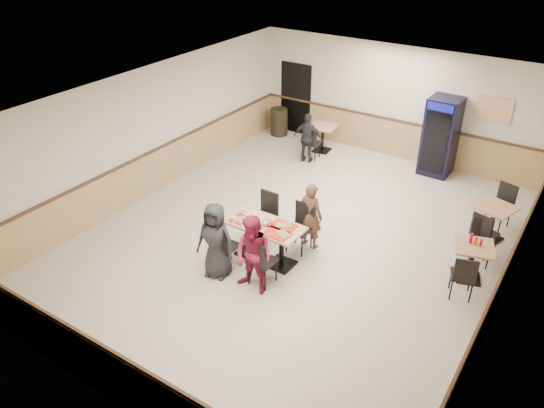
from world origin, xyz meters
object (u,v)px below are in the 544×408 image
Objects in this scene: pepsi_cooler at (440,137)px; side_table_far at (493,218)px; back_table at (323,134)px; main_table at (265,236)px; lone_diner at (308,138)px; side_table_near at (472,257)px; diner_woman_right at (254,255)px; diner_woman_left at (216,241)px; diner_man_opposite at (311,215)px; trash_bin at (279,122)px.

side_table_far is at bearing -50.01° from pepsi_cooler.
pepsi_cooler reaches higher than back_table.
side_table_far is at bearing 42.60° from main_table.
lone_diner is 5.78m from side_table_near.
main_table is 0.99× the size of diner_woman_right.
back_table is at bearing 157.99° from side_table_far.
main_table reaches higher than side_table_far.
side_table_near is (3.99, 2.45, -0.26)m from diner_woman_left.
side_table_far is at bearing -22.01° from back_table.
lone_diner is (-1.56, 4.33, 0.15)m from main_table.
side_table_near is (3.14, 2.46, -0.27)m from diner_woman_right.
diner_woman_right is at bearing -98.97° from pepsi_cooler.
diner_man_opposite is at bearing 49.35° from diner_woman_left.
lone_diner is at bearing 151.27° from side_table_near.
diner_woman_right reaches higher than side_table_near.
diner_woman_right is 5.11m from side_table_far.
main_table is 6.39m from trash_bin.
diner_woman_left is 1.86× the size of trash_bin.
trash_bin is at bearing 149.42° from side_table_near.
diner_woman_left is 0.85m from diner_woman_right.
lone_diner is 1.68× the size of trash_bin.
side_table_far is 5.44m from back_table.
pepsi_cooler is at bearing -97.61° from diner_man_opposite.
diner_woman_left is 1.75× the size of side_table_near.
diner_woman_right reaches higher than main_table.
diner_woman_left reaches higher than side_table_far.
side_table_near is at bearing -162.68° from diner_man_opposite.
pepsi_cooler reaches higher than trash_bin.
pepsi_cooler is (1.53, 5.57, 0.47)m from main_table.
side_table_far is (3.97, 4.03, -0.23)m from diner_woman_left.
pepsi_cooler is (1.05, 4.67, 0.29)m from diner_man_opposite.
back_table is at bearing 110.78° from diner_woman_right.
trash_bin reaches higher than side_table_near.
main_table is at bearing -138.02° from side_table_far.
back_table is (-5.05, 2.04, -0.02)m from side_table_far.
pepsi_cooler reaches higher than diner_man_opposite.
side_table_far is 0.45× the size of pepsi_cooler.
diner_man_opposite is 1.04× the size of lone_diner.
trash_bin is (-1.65, 1.19, -0.27)m from lone_diner.
diner_woman_right reaches higher than side_table_far.
diner_man_opposite is 5.94m from trash_bin.
back_table is 1.69m from trash_bin.
lone_diner is 1.58× the size of side_table_near.
diner_woman_left is 2.04m from diner_man_opposite.
diner_woman_left is at bearing -106.07° from pepsi_cooler.
pepsi_cooler is at bearing -170.30° from lone_diner.
pepsi_cooler is (2.02, 6.46, 0.25)m from diner_woman_left.
side_table_far is at bearing 154.60° from lone_diner.
back_table is at bearing -102.07° from lone_diner.
main_table is 1.11× the size of lone_diner.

